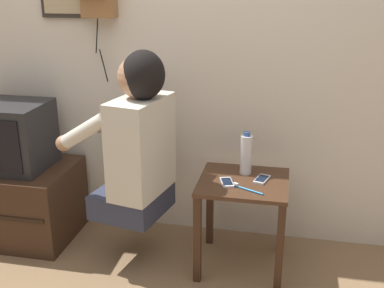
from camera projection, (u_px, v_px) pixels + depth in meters
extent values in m
cube|color=beige|center=(178.00, 31.00, 2.83)|extent=(6.80, 0.05, 2.55)
cube|color=#422819|center=(244.00, 182.00, 2.62)|extent=(0.48, 0.46, 0.02)
cube|color=#382215|center=(197.00, 240.00, 2.57)|extent=(0.04, 0.04, 0.51)
cube|color=#382215|center=(280.00, 248.00, 2.48)|extent=(0.04, 0.04, 0.51)
cube|color=#382215|center=(210.00, 206.00, 2.94)|extent=(0.04, 0.04, 0.51)
cube|color=#382215|center=(282.00, 212.00, 2.86)|extent=(0.04, 0.04, 0.51)
cube|color=#2D3347|center=(132.00, 200.00, 2.74)|extent=(0.43, 0.45, 0.14)
cube|color=beige|center=(141.00, 146.00, 2.60)|extent=(0.30, 0.44, 0.54)
sphere|color=#A37556|center=(139.00, 77.00, 2.48)|extent=(0.22, 0.22, 0.22)
ellipsoid|color=black|center=(143.00, 75.00, 2.46)|extent=(0.27, 0.28, 0.26)
cylinder|color=beige|center=(83.00, 132.00, 2.51)|extent=(0.32, 0.14, 0.23)
cylinder|color=beige|center=(119.00, 115.00, 2.81)|extent=(0.32, 0.14, 0.23)
sphere|color=#A37556|center=(64.00, 143.00, 2.59)|extent=(0.09, 0.09, 0.09)
sphere|color=#A37556|center=(100.00, 126.00, 2.89)|extent=(0.09, 0.09, 0.09)
cube|color=#382316|center=(17.00, 200.00, 3.06)|extent=(0.73, 0.53, 0.47)
cube|color=#232326|center=(5.00, 135.00, 2.92)|extent=(0.52, 0.38, 0.40)
cylinder|color=black|center=(97.00, 35.00, 2.84)|extent=(0.04, 0.04, 0.22)
cylinder|color=black|center=(104.00, 66.00, 2.90)|extent=(0.07, 0.06, 0.19)
cube|color=silver|center=(227.00, 182.00, 2.58)|extent=(0.09, 0.14, 0.01)
cube|color=black|center=(227.00, 181.00, 2.58)|extent=(0.08, 0.11, 0.00)
cube|color=silver|center=(262.00, 179.00, 2.62)|extent=(0.09, 0.14, 0.01)
cube|color=black|center=(262.00, 178.00, 2.62)|extent=(0.08, 0.11, 0.00)
cylinder|color=silver|center=(246.00, 155.00, 2.68)|extent=(0.07, 0.07, 0.22)
cylinder|color=#2D4C8C|center=(247.00, 134.00, 2.64)|extent=(0.04, 0.04, 0.02)
cylinder|color=#338CD8|center=(248.00, 190.00, 2.50)|extent=(0.16, 0.09, 0.01)
cube|color=white|center=(236.00, 184.00, 2.54)|extent=(0.03, 0.02, 0.01)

